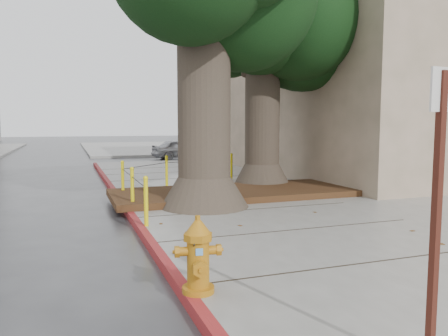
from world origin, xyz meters
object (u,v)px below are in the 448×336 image
Objects in this scene: signpost at (437,204)px; car_silver at (181,149)px; car_red at (241,146)px; fire_hydrant at (198,255)px.

car_silver is at bearing 76.21° from signpost.
signpost is 25.56m from car_red.
signpost is 0.60× the size of car_red.
signpost is at bearing -50.16° from fire_hydrant.
car_red reaches higher than fire_hydrant.
fire_hydrant is 21.11m from car_silver.
signpost is 22.96m from car_silver.
car_silver is 4.70m from car_red.
car_silver reaches higher than fire_hydrant.
car_red is at bearing 66.92° from signpost.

